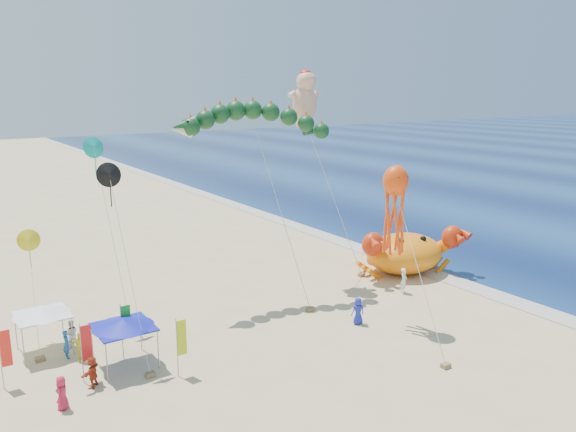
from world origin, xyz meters
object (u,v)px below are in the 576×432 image
object	(u,v)px
cherub_kite	(305,98)
canopy_white	(42,312)
octopus_kite	(395,203)
dragon_kite	(254,125)
canopy_blue	(123,323)
crab_inflatable	(406,252)

from	to	relation	value
cherub_kite	canopy_white	distance (m)	23.10
octopus_kite	canopy_white	xyz separation A→B (m)	(-19.22, 7.85, -5.33)
dragon_kite	canopy_white	distance (m)	17.64
cherub_kite	canopy_blue	bearing A→B (deg)	-158.01
dragon_kite	cherub_kite	size ratio (longest dim) A/B	0.84
cherub_kite	octopus_kite	distance (m)	12.11
canopy_blue	crab_inflatable	bearing A→B (deg)	7.19
crab_inflatable	cherub_kite	size ratio (longest dim) A/B	0.56
octopus_kite	canopy_white	size ratio (longest dim) A/B	3.31
dragon_kite	cherub_kite	distance (m)	5.66
dragon_kite	cherub_kite	xyz separation A→B (m)	(5.21, 1.33, 1.78)
canopy_blue	canopy_white	world-z (taller)	same
canopy_blue	canopy_white	xyz separation A→B (m)	(-3.27, 4.17, -0.00)
canopy_white	octopus_kite	bearing A→B (deg)	-22.23
dragon_kite	canopy_white	bearing A→B (deg)	-175.32
cherub_kite	dragon_kite	bearing A→B (deg)	-165.67
crab_inflatable	dragon_kite	world-z (taller)	dragon_kite
crab_inflatable	dragon_kite	bearing A→B (deg)	169.58
dragon_kite	canopy_white	xyz separation A→B (m)	(-14.65, -1.20, -9.75)
octopus_kite	cherub_kite	bearing A→B (deg)	86.47
crab_inflatable	dragon_kite	size ratio (longest dim) A/B	0.67
crab_inflatable	canopy_white	xyz separation A→B (m)	(-27.33, 1.13, 0.71)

